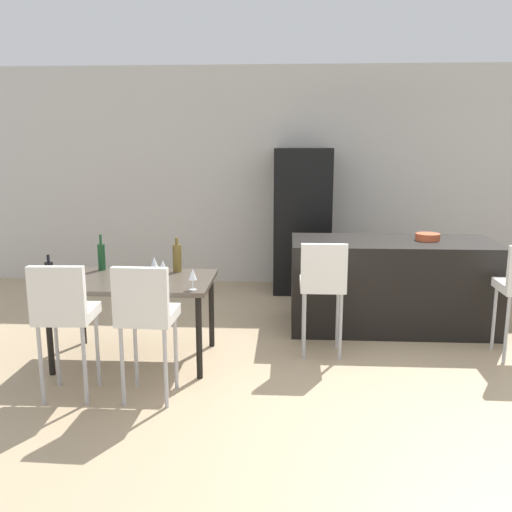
# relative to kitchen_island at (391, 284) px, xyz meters

# --- Properties ---
(ground_plane) EXTENTS (10.00, 10.00, 0.00)m
(ground_plane) POSITION_rel_kitchen_island_xyz_m (-0.43, -1.14, -0.46)
(ground_plane) COLOR tan
(back_wall) EXTENTS (10.00, 0.12, 2.90)m
(back_wall) POSITION_rel_kitchen_island_xyz_m (-0.43, 1.89, 0.99)
(back_wall) COLOR beige
(back_wall) RESTS_ON ground_plane
(kitchen_island) EXTENTS (2.07, 0.91, 0.92)m
(kitchen_island) POSITION_rel_kitchen_island_xyz_m (0.00, 0.00, 0.00)
(kitchen_island) COLOR black
(kitchen_island) RESTS_ON ground_plane
(bar_chair_left) EXTENTS (0.40, 0.40, 1.05)m
(bar_chair_left) POSITION_rel_kitchen_island_xyz_m (-0.77, -0.84, 0.24)
(bar_chair_left) COLOR white
(bar_chair_left) RESTS_ON ground_plane
(dining_table) EXTENTS (1.36, 0.85, 0.74)m
(dining_table) POSITION_rel_kitchen_island_xyz_m (-2.42, -1.04, 0.21)
(dining_table) COLOR #4C4238
(dining_table) RESTS_ON ground_plane
(dining_chair_near) EXTENTS (0.42, 0.42, 1.05)m
(dining_chair_near) POSITION_rel_kitchen_island_xyz_m (-2.72, -1.83, 0.24)
(dining_chair_near) COLOR white
(dining_chair_near) RESTS_ON ground_plane
(dining_chair_far) EXTENTS (0.41, 0.41, 1.05)m
(dining_chair_far) POSITION_rel_kitchen_island_xyz_m (-2.11, -1.83, 0.24)
(dining_chair_far) COLOR white
(dining_chair_far) RESTS_ON ground_plane
(wine_bottle_inner) EXTENTS (0.08, 0.08, 0.32)m
(wine_bottle_inner) POSITION_rel_kitchen_island_xyz_m (-2.09, -0.74, 0.41)
(wine_bottle_inner) COLOR brown
(wine_bottle_inner) RESTS_ON dining_table
(wine_bottle_far) EXTENTS (0.07, 0.07, 0.33)m
(wine_bottle_far) POSITION_rel_kitchen_island_xyz_m (-2.81, -0.71, 0.41)
(wine_bottle_far) COLOR #194723
(wine_bottle_far) RESTS_ON dining_table
(wine_bottle_left) EXTENTS (0.07, 0.07, 0.28)m
(wine_bottle_left) POSITION_rel_kitchen_island_xyz_m (-3.02, -1.37, 0.39)
(wine_bottle_left) COLOR black
(wine_bottle_left) RESTS_ON dining_table
(wine_glass_middle) EXTENTS (0.07, 0.07, 0.17)m
(wine_glass_middle) POSITION_rel_kitchen_island_xyz_m (-2.16, -1.04, 0.40)
(wine_glass_middle) COLOR silver
(wine_glass_middle) RESTS_ON dining_table
(wine_glass_right) EXTENTS (0.07, 0.07, 0.17)m
(wine_glass_right) POSITION_rel_kitchen_island_xyz_m (-1.84, -1.37, 0.40)
(wine_glass_right) COLOR silver
(wine_glass_right) RESTS_ON dining_table
(wine_glass_near) EXTENTS (0.07, 0.07, 0.17)m
(wine_glass_near) POSITION_rel_kitchen_island_xyz_m (-2.26, -0.92, 0.40)
(wine_glass_near) COLOR silver
(wine_glass_near) RESTS_ON dining_table
(refrigerator) EXTENTS (0.72, 0.68, 1.84)m
(refrigerator) POSITION_rel_kitchen_island_xyz_m (-0.90, 1.45, 0.46)
(refrigerator) COLOR black
(refrigerator) RESTS_ON ground_plane
(fruit_bowl) EXTENTS (0.25, 0.25, 0.07)m
(fruit_bowl) POSITION_rel_kitchen_island_xyz_m (0.35, 0.05, 0.50)
(fruit_bowl) COLOR #C6512D
(fruit_bowl) RESTS_ON kitchen_island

